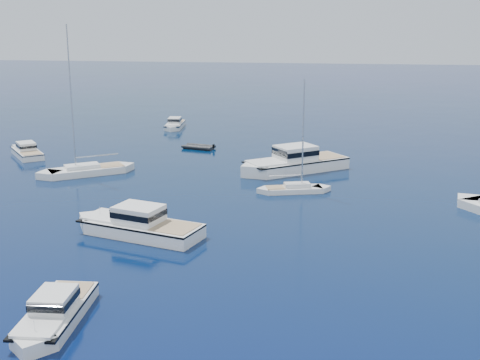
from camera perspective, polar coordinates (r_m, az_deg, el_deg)
The scene contains 9 objects.
ground at distance 35.80m, azimuth -5.39°, elevation -13.20°, with size 400.00×400.00×0.00m, color #070F47.
motor_cruiser_near at distance 37.71m, azimuth -16.27°, elevation -12.25°, with size 2.69×8.80×2.31m, color silver, non-canonical shape.
motor_cruiser_centre at distance 50.55m, azimuth -9.21°, elevation -4.85°, with size 3.55×11.59×3.04m, color white, non-canonical shape.
motor_cruiser_far_l at distance 81.84m, azimuth -18.58°, elevation 2.07°, with size 2.56×8.38×2.20m, color silver, non-canonical shape.
motor_cruiser_distant at distance 70.25m, azimuth 4.77°, elevation 0.82°, with size 4.19×13.69×3.59m, color white, non-canonical shape.
motor_cruiser_horizon at distance 97.53m, azimuth -5.88°, elevation 4.67°, with size 2.36×7.72×2.03m, color white, non-canonical shape.
sailboat_mid_l at distance 70.52m, azimuth -13.58°, elevation 0.51°, with size 2.90×11.14×16.38m, color white, non-canonical shape.
sailboat_centre at distance 61.88m, azimuth 4.85°, elevation -1.08°, with size 2.00×7.67×11.28m, color silver, non-canonical shape.
tender_grey_far at distance 81.92m, azimuth -3.73°, elevation 2.82°, with size 2.28×4.26×0.95m, color black, non-canonical shape.
Camera 1 is at (7.77, -30.73, 16.64)m, focal length 47.59 mm.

